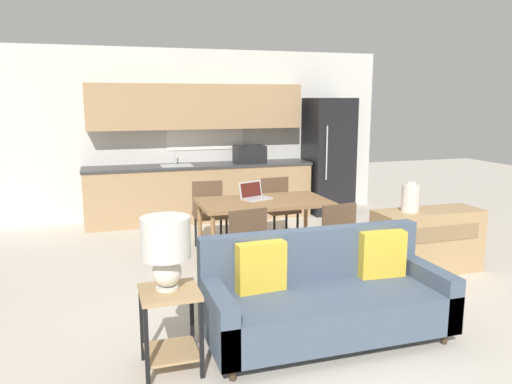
% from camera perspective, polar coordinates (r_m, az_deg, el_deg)
% --- Properties ---
extents(ground_plane, '(20.00, 20.00, 0.00)m').
position_cam_1_polar(ground_plane, '(4.22, 5.78, -16.51)').
color(ground_plane, beige).
extents(wall_back, '(6.40, 0.07, 2.70)m').
position_cam_1_polar(wall_back, '(8.23, -6.92, 6.58)').
color(wall_back, silver).
rests_on(wall_back, ground_plane).
extents(kitchen_counter, '(3.59, 0.65, 2.15)m').
position_cam_1_polar(kitchen_counter, '(7.99, -6.36, 2.79)').
color(kitchen_counter, tan).
rests_on(kitchen_counter, ground_plane).
extents(refrigerator, '(0.70, 0.76, 1.93)m').
position_cam_1_polar(refrigerator, '(8.56, 8.24, 4.10)').
color(refrigerator, black).
rests_on(refrigerator, ground_plane).
extents(dining_table, '(1.50, 0.85, 0.75)m').
position_cam_1_polar(dining_table, '(5.83, 0.89, -1.60)').
color(dining_table, olive).
rests_on(dining_table, ground_plane).
extents(couch, '(1.94, 0.80, 0.85)m').
position_cam_1_polar(couch, '(4.17, 7.72, -11.86)').
color(couch, '#3D2D1E').
rests_on(couch, ground_plane).
extents(side_table, '(0.41, 0.41, 0.60)m').
position_cam_1_polar(side_table, '(3.70, -9.77, -13.91)').
color(side_table, tan).
rests_on(side_table, ground_plane).
extents(table_lamp, '(0.35, 0.35, 0.52)m').
position_cam_1_polar(table_lamp, '(3.54, -10.27, -6.01)').
color(table_lamp, silver).
rests_on(table_lamp, side_table).
extents(credenza, '(1.22, 0.46, 0.71)m').
position_cam_1_polar(credenza, '(5.93, 18.95, -5.30)').
color(credenza, tan).
rests_on(credenza, ground_plane).
extents(vase, '(0.19, 0.19, 0.33)m').
position_cam_1_polar(vase, '(5.68, 17.25, -0.62)').
color(vase, beige).
rests_on(vase, credenza).
extents(dining_chair_near_right, '(0.47, 0.47, 0.86)m').
position_cam_1_polar(dining_chair_near_right, '(5.34, 8.64, -5.00)').
color(dining_chair_near_right, brown).
rests_on(dining_chair_near_right, ground_plane).
extents(dining_chair_far_right, '(0.45, 0.45, 0.86)m').
position_cam_1_polar(dining_chair_far_right, '(6.76, 2.60, -1.59)').
color(dining_chair_far_right, brown).
rests_on(dining_chair_far_right, ground_plane).
extents(dining_chair_near_left, '(0.47, 0.47, 0.86)m').
position_cam_1_polar(dining_chair_near_left, '(5.05, -1.51, -5.80)').
color(dining_chair_near_left, brown).
rests_on(dining_chair_near_left, ground_plane).
extents(dining_chair_far_left, '(0.43, 0.43, 0.86)m').
position_cam_1_polar(dining_chair_far_left, '(6.49, -5.33, -2.13)').
color(dining_chair_far_left, brown).
rests_on(dining_chair_far_left, ground_plane).
extents(laptop, '(0.39, 0.35, 0.20)m').
position_cam_1_polar(laptop, '(5.91, -0.22, -0.30)').
color(laptop, '#B7BABC').
rests_on(laptop, dining_table).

